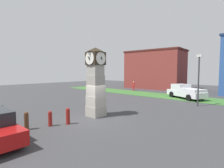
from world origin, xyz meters
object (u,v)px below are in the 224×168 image
(pickup_truck, at_px, (185,92))
(bollard_mid_row, at_px, (50,118))
(pedestrian_near_bench, at_px, (134,85))
(clock_tower, at_px, (96,82))
(bench, at_px, (98,87))
(bollard_near_tower, at_px, (26,121))
(bollard_far_row, at_px, (68,116))
(street_lamp_near_road, at_px, (199,76))

(pickup_truck, bearing_deg, bollard_mid_row, -97.37)
(bollard_mid_row, xyz_separation_m, pedestrian_near_bench, (-8.35, 20.84, 0.47))
(clock_tower, height_order, bench, clock_tower)
(bench, relative_size, pedestrian_near_bench, 0.91)
(bollard_near_tower, xyz_separation_m, pedestrian_near_bench, (-7.95, 22.18, 0.41))
(bollard_near_tower, distance_m, bench, 22.44)
(bench, bearing_deg, clock_tower, -43.14)
(bollard_far_row, height_order, street_lamp_near_road, street_lamp_near_road)
(bollard_near_tower, bearing_deg, clock_tower, 82.43)
(bollard_far_row, height_order, bench, bollard_far_row)
(bench, bearing_deg, bollard_near_tower, -53.88)
(pickup_truck, distance_m, pedestrian_near_bench, 11.12)
(bollard_mid_row, relative_size, pedestrian_near_bench, 0.59)
(bollard_far_row, distance_m, pickup_truck, 16.66)
(bench, bearing_deg, bollard_mid_row, -50.93)
(bollard_mid_row, distance_m, bollard_far_row, 1.14)
(bollard_near_tower, bearing_deg, bollard_far_row, 69.10)
(pickup_truck, distance_m, bench, 15.93)
(bollard_near_tower, height_order, pickup_truck, pickup_truck)
(pickup_truck, bearing_deg, bollard_far_row, -96.13)
(bollard_near_tower, distance_m, bollard_far_row, 2.52)
(bench, distance_m, street_lamp_near_road, 19.08)
(pickup_truck, height_order, bench, pickup_truck)
(bollard_mid_row, height_order, pedestrian_near_bench, pedestrian_near_bench)
(bollard_far_row, xyz_separation_m, street_lamp_near_road, (4.49, 12.52, 2.54))
(bollard_near_tower, height_order, bench, bollard_near_tower)
(bollard_near_tower, distance_m, street_lamp_near_road, 16.03)
(bollard_near_tower, relative_size, bench, 0.73)
(clock_tower, xyz_separation_m, bollard_far_row, (0.22, -2.74, -2.15))
(pickup_truck, bearing_deg, pedestrian_near_bench, 162.95)
(pickup_truck, relative_size, street_lamp_near_road, 1.06)
(street_lamp_near_road, bearing_deg, bollard_far_row, -109.74)
(clock_tower, xyz_separation_m, bollard_mid_row, (-0.27, -3.76, -2.21))
(bollard_far_row, distance_m, bench, 21.18)
(clock_tower, xyz_separation_m, bollard_near_tower, (-0.68, -5.10, -2.15))
(bollard_mid_row, relative_size, bench, 0.65)
(clock_tower, bearing_deg, bollard_mid_row, -94.15)
(bollard_mid_row, xyz_separation_m, bollard_far_row, (0.50, 1.02, 0.06))
(bollard_mid_row, height_order, street_lamp_near_road, street_lamp_near_road)
(bollard_near_tower, height_order, bollard_far_row, bollard_far_row)
(pickup_truck, distance_m, street_lamp_near_road, 5.33)
(bollard_near_tower, height_order, street_lamp_near_road, street_lamp_near_road)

